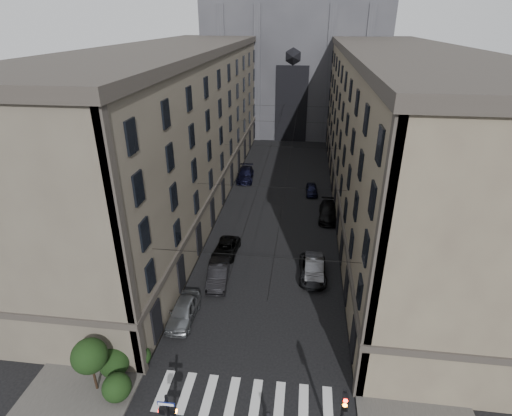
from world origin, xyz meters
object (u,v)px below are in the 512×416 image
at_px(car_left_midfar, 226,249).
at_px(car_left_midnear, 218,274).
at_px(car_left_near, 183,311).
at_px(car_left_far, 245,174).
at_px(car_right_near, 314,268).
at_px(gothic_tower, 296,40).
at_px(car_right_far, 312,189).
at_px(car_right_midfar, 329,212).
at_px(car_right_midnear, 313,270).

bearing_deg(car_left_midfar, car_left_midnear, -84.81).
xyz_separation_m(car_left_near, car_left_midfar, (1.48, 9.95, -0.16)).
bearing_deg(car_left_midnear, car_left_midfar, 86.07).
bearing_deg(car_left_near, car_left_far, 89.78).
xyz_separation_m(car_left_near, car_right_near, (10.27, 7.40, -0.02)).
relative_size(gothic_tower, car_right_far, 15.18).
relative_size(gothic_tower, car_right_midfar, 10.36).
relative_size(car_left_midfar, car_right_near, 0.98).
bearing_deg(car_right_midnear, car_left_midfar, 160.55).
relative_size(car_left_midfar, car_right_midfar, 0.85).
bearing_deg(car_right_midfar, car_left_far, 139.05).
bearing_deg(car_right_near, car_left_far, 113.08).
bearing_deg(car_right_near, car_left_midfar, 163.77).
bearing_deg(car_left_midfar, car_right_midfar, 45.04).
bearing_deg(car_right_near, car_right_midfar, 81.53).
relative_size(gothic_tower, car_right_midnear, 10.97).
bearing_deg(car_left_midfar, car_left_far, 96.25).
xyz_separation_m(car_right_midnear, car_right_far, (-0.09, 19.43, -0.08)).
distance_m(car_left_midnear, car_left_midfar, 4.68).
relative_size(car_left_midnear, car_left_midfar, 1.05).
distance_m(gothic_tower, car_right_midfar, 47.36).
xyz_separation_m(gothic_tower, car_right_midnear, (4.29, -56.10, -17.06)).
distance_m(car_left_far, car_right_midfar, 16.25).
height_order(car_left_midfar, car_right_midnear, car_right_midnear).
distance_m(car_left_near, car_left_midfar, 10.06).
bearing_deg(car_right_midnear, car_left_midnear, -169.10).
bearing_deg(car_right_far, car_right_near, -91.69).
relative_size(car_left_far, car_right_near, 1.17).
bearing_deg(gothic_tower, car_left_midfar, -94.69).
bearing_deg(car_left_near, car_right_midfar, 58.59).
height_order(car_left_near, car_right_near, car_left_near).
height_order(car_left_far, car_right_far, car_left_far).
xyz_separation_m(car_left_midfar, car_left_far, (-1.17, 20.76, 0.16)).
bearing_deg(car_left_far, car_left_midnear, -91.13).
relative_size(gothic_tower, car_left_near, 12.10).
distance_m(car_left_far, car_right_far, 10.59).
distance_m(gothic_tower, car_right_midnear, 58.79).
distance_m(car_right_near, car_right_far, 19.19).
distance_m(car_left_far, car_right_midnear, 25.53).
relative_size(car_left_midnear, car_right_midfar, 0.89).
distance_m(gothic_tower, car_right_far, 40.69).
bearing_deg(car_right_midfar, car_left_midfar, -135.22).
height_order(gothic_tower, car_right_near, gothic_tower).
height_order(car_left_midfar, car_left_far, car_left_far).
xyz_separation_m(gothic_tower, car_left_midnear, (-4.20, -57.98, -16.98)).
bearing_deg(car_left_midnear, car_left_near, -113.57).
bearing_deg(car_right_far, gothic_tower, 94.20).
height_order(car_left_midfar, car_right_far, car_left_midfar).
distance_m(car_left_near, car_left_midnear, 5.53).
distance_m(car_right_midfar, car_right_far, 7.39).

